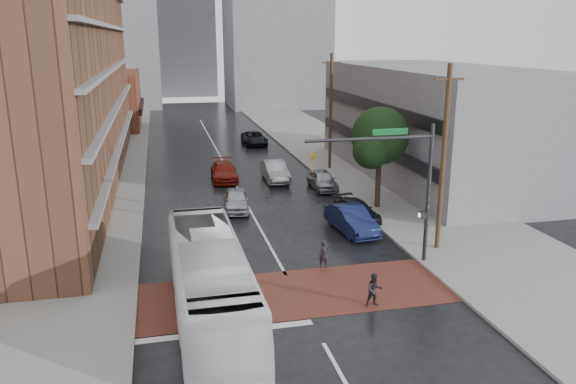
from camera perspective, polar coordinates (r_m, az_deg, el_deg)
name	(u,v)px	position (r m, az deg, el deg)	size (l,w,h in m)	color
ground	(298,298)	(25.50, 1.05, -10.69)	(160.00, 160.00, 0.00)	black
crosswalk	(296,293)	(25.93, 0.78, -10.20)	(14.00, 5.00, 0.02)	maroon
sidewalk_west	(89,178)	(48.87, -19.54, 1.33)	(9.00, 90.00, 0.15)	gray
sidewalk_east	(355,165)	(51.43, 6.79, 2.79)	(9.00, 90.00, 0.15)	gray
storefront_west	(107,100)	(76.87, -17.88, 8.92)	(8.00, 16.00, 7.00)	brown
building_east	(434,122)	(48.10, 14.63, 6.89)	(11.00, 26.00, 9.00)	gray
distant_tower_west	(100,7)	(100.68, -18.59, 17.37)	(18.00, 16.00, 32.00)	gray
distant_tower_center	(183,34)	(117.35, -10.60, 15.54)	(12.00, 10.00, 24.00)	gray
street_tree	(380,140)	(37.60, 9.33, 5.27)	(4.20, 4.10, 6.90)	#332319
signal_mast	(402,175)	(27.98, 11.55, 1.69)	(6.50, 0.30, 7.20)	#2D2D33
utility_pole_near	(443,158)	(30.50, 15.50, 3.35)	(1.60, 0.26, 10.00)	#473321
utility_pole_far	(331,111)	(48.78, 4.36, 8.20)	(1.60, 0.26, 10.00)	#473321
transit_bus	(210,281)	(23.32, -7.95, -8.93)	(2.80, 11.96, 3.33)	white
pedestrian_a	(324,254)	(28.36, 3.69, -6.34)	(0.53, 0.35, 1.45)	black
pedestrian_b	(375,290)	(24.74, 8.78, -9.82)	(0.73, 0.57, 1.50)	black
car_travel_a	(236,200)	(37.77, -5.30, -0.81)	(1.68, 4.17, 1.42)	#A8ABB0
car_travel_b	(275,171)	(45.35, -1.32, 2.13)	(1.70, 4.88, 1.61)	#9EA2A5
car_travel_c	(224,171)	(45.95, -6.51, 2.11)	(2.03, 5.00, 1.45)	maroon
suv_travel	(254,138)	(61.13, -3.44, 5.48)	(2.35, 5.10, 1.42)	black
car_parked_near	(351,220)	(33.57, 6.47, -2.80)	(1.65, 4.74, 1.56)	#141C47
car_parked_mid	(357,210)	(35.93, 6.98, -1.87)	(1.73, 4.25, 1.23)	black
car_parked_far	(322,180)	(42.99, 3.50, 1.25)	(1.71, 4.24, 1.45)	#95979B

